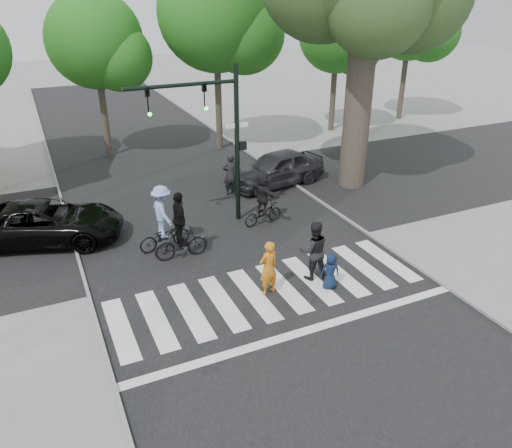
{
  "coord_description": "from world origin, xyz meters",
  "views": [
    {
      "loc": [
        -5.76,
        -10.54,
        8.44
      ],
      "look_at": [
        0.5,
        3.0,
        1.3
      ],
      "focal_mm": 35.0,
      "sensor_mm": 36.0,
      "label": 1
    }
  ],
  "objects_px": {
    "car_grey": "(276,168)",
    "cyclist_mid": "(180,232)",
    "cyclist_right": "(263,201)",
    "car_suv": "(45,222)",
    "traffic_signal": "(215,125)",
    "pedestrian_woman": "(268,268)",
    "pedestrian_adult": "(314,251)",
    "pedestrian_child": "(330,271)",
    "cyclist_left": "(163,222)"
  },
  "relations": [
    {
      "from": "car_grey",
      "to": "cyclist_mid",
      "type": "bearing_deg",
      "value": -60.87
    },
    {
      "from": "cyclist_right",
      "to": "car_suv",
      "type": "relative_size",
      "value": 0.39
    },
    {
      "from": "traffic_signal",
      "to": "cyclist_mid",
      "type": "bearing_deg",
      "value": -135.6
    },
    {
      "from": "pedestrian_woman",
      "to": "pedestrian_adult",
      "type": "distance_m",
      "value": 1.69
    },
    {
      "from": "pedestrian_woman",
      "to": "pedestrian_adult",
      "type": "relative_size",
      "value": 0.89
    },
    {
      "from": "pedestrian_child",
      "to": "car_suv",
      "type": "height_order",
      "value": "car_suv"
    },
    {
      "from": "traffic_signal",
      "to": "pedestrian_child",
      "type": "distance_m",
      "value": 6.85
    },
    {
      "from": "pedestrian_child",
      "to": "cyclist_right",
      "type": "distance_m",
      "value": 5.03
    },
    {
      "from": "cyclist_right",
      "to": "car_suv",
      "type": "bearing_deg",
      "value": 165.89
    },
    {
      "from": "cyclist_right",
      "to": "car_grey",
      "type": "distance_m",
      "value": 4.31
    },
    {
      "from": "traffic_signal",
      "to": "cyclist_left",
      "type": "bearing_deg",
      "value": -154.09
    },
    {
      "from": "pedestrian_child",
      "to": "cyclist_mid",
      "type": "distance_m",
      "value": 5.17
    },
    {
      "from": "pedestrian_woman",
      "to": "car_suv",
      "type": "xyz_separation_m",
      "value": [
        -5.79,
        6.43,
        -0.12
      ]
    },
    {
      "from": "pedestrian_child",
      "to": "cyclist_right",
      "type": "xyz_separation_m",
      "value": [
        0.13,
        5.02,
        0.36
      ]
    },
    {
      "from": "cyclist_left",
      "to": "cyclist_mid",
      "type": "distance_m",
      "value": 0.95
    },
    {
      "from": "car_suv",
      "to": "pedestrian_child",
      "type": "bearing_deg",
      "value": -113.83
    },
    {
      "from": "traffic_signal",
      "to": "car_grey",
      "type": "xyz_separation_m",
      "value": [
        3.95,
        2.77,
        -3.1
      ]
    },
    {
      "from": "cyclist_right",
      "to": "car_grey",
      "type": "bearing_deg",
      "value": 56.24
    },
    {
      "from": "pedestrian_adult",
      "to": "car_suv",
      "type": "xyz_separation_m",
      "value": [
        -7.46,
        6.23,
        -0.23
      ]
    },
    {
      "from": "pedestrian_adult",
      "to": "car_suv",
      "type": "height_order",
      "value": "pedestrian_adult"
    },
    {
      "from": "traffic_signal",
      "to": "car_grey",
      "type": "relative_size",
      "value": 1.28
    },
    {
      "from": "cyclist_right",
      "to": "cyclist_left",
      "type": "bearing_deg",
      "value": -174.39
    },
    {
      "from": "cyclist_left",
      "to": "car_suv",
      "type": "height_order",
      "value": "cyclist_left"
    },
    {
      "from": "pedestrian_adult",
      "to": "cyclist_mid",
      "type": "relative_size",
      "value": 0.82
    },
    {
      "from": "cyclist_left",
      "to": "pedestrian_woman",
      "type": "bearing_deg",
      "value": -63.2
    },
    {
      "from": "cyclist_left",
      "to": "cyclist_right",
      "type": "xyz_separation_m",
      "value": [
        4.03,
        0.4,
        -0.08
      ]
    },
    {
      "from": "pedestrian_child",
      "to": "cyclist_mid",
      "type": "xyz_separation_m",
      "value": [
        -3.56,
        3.73,
        0.4
      ]
    },
    {
      "from": "cyclist_left",
      "to": "cyclist_right",
      "type": "distance_m",
      "value": 4.05
    },
    {
      "from": "pedestrian_child",
      "to": "car_grey",
      "type": "bearing_deg",
      "value": -87.29
    },
    {
      "from": "cyclist_right",
      "to": "pedestrian_child",
      "type": "bearing_deg",
      "value": -91.47
    },
    {
      "from": "cyclist_right",
      "to": "car_suv",
      "type": "height_order",
      "value": "cyclist_right"
    },
    {
      "from": "pedestrian_woman",
      "to": "pedestrian_child",
      "type": "xyz_separation_m",
      "value": [
        1.84,
        -0.54,
        -0.29
      ]
    },
    {
      "from": "pedestrian_adult",
      "to": "cyclist_left",
      "type": "height_order",
      "value": "cyclist_left"
    },
    {
      "from": "pedestrian_child",
      "to": "pedestrian_woman",
      "type": "bearing_deg",
      "value": 2.8
    },
    {
      "from": "pedestrian_woman",
      "to": "cyclist_mid",
      "type": "distance_m",
      "value": 3.63
    },
    {
      "from": "pedestrian_woman",
      "to": "pedestrian_adult",
      "type": "xyz_separation_m",
      "value": [
        1.67,
        0.2,
        0.11
      ]
    },
    {
      "from": "cyclist_mid",
      "to": "cyclist_right",
      "type": "height_order",
      "value": "cyclist_mid"
    },
    {
      "from": "pedestrian_adult",
      "to": "cyclist_right",
      "type": "bearing_deg",
      "value": -80.75
    },
    {
      "from": "pedestrian_woman",
      "to": "pedestrian_adult",
      "type": "bearing_deg",
      "value": 174.3
    },
    {
      "from": "car_suv",
      "to": "car_grey",
      "type": "bearing_deg",
      "value": -62.29
    },
    {
      "from": "traffic_signal",
      "to": "cyclist_mid",
      "type": "height_order",
      "value": "traffic_signal"
    },
    {
      "from": "cyclist_mid",
      "to": "cyclist_right",
      "type": "bearing_deg",
      "value": 19.22
    },
    {
      "from": "cyclist_left",
      "to": "pedestrian_child",
      "type": "bearing_deg",
      "value": -49.81
    },
    {
      "from": "pedestrian_child",
      "to": "traffic_signal",
      "type": "bearing_deg",
      "value": -57.23
    },
    {
      "from": "car_suv",
      "to": "pedestrian_adult",
      "type": "bearing_deg",
      "value": -111.28
    },
    {
      "from": "car_suv",
      "to": "car_grey",
      "type": "relative_size",
      "value": 1.16
    },
    {
      "from": "pedestrian_adult",
      "to": "cyclist_mid",
      "type": "distance_m",
      "value": 4.53
    },
    {
      "from": "cyclist_left",
      "to": "cyclist_mid",
      "type": "xyz_separation_m",
      "value": [
        0.34,
        -0.89,
        -0.04
      ]
    },
    {
      "from": "traffic_signal",
      "to": "car_suv",
      "type": "relative_size",
      "value": 1.11
    },
    {
      "from": "pedestrian_woman",
      "to": "car_grey",
      "type": "bearing_deg",
      "value": -131.0
    }
  ]
}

